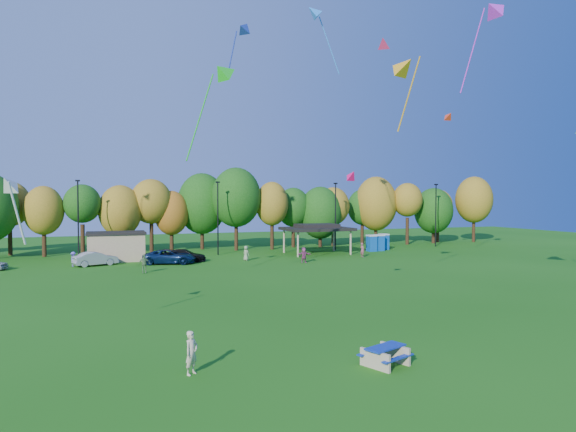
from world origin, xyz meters
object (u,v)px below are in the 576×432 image
object	(u,v)px
car_b	(96,259)
car_c	(170,257)
kite_flyer	(191,353)
car_d	(184,255)
picnic_table	(385,354)
porta_potties	(378,242)

from	to	relation	value
car_b	car_c	size ratio (longest dim) A/B	0.80
kite_flyer	car_d	world-z (taller)	kite_flyer
picnic_table	car_b	distance (m)	39.88
picnic_table	kite_flyer	bearing A→B (deg)	146.41
porta_potties	picnic_table	world-z (taller)	porta_potties
kite_flyer	car_b	size ratio (longest dim) A/B	0.39
porta_potties	car_d	xyz separation A→B (m)	(-26.23, -3.23, -0.41)
porta_potties	picnic_table	xyz separation A→B (m)	(-23.60, -41.65, -0.63)
kite_flyer	car_c	xyz separation A→B (m)	(3.42, 35.31, -0.11)
kite_flyer	car_c	world-z (taller)	kite_flyer
porta_potties	car_d	distance (m)	26.44
picnic_table	car_b	size ratio (longest dim) A/B	0.52
picnic_table	car_d	bearing A→B (deg)	72.31
picnic_table	car_b	xyz separation A→B (m)	(-11.85, 38.08, 0.26)
picnic_table	car_d	size ratio (longest dim) A/B	0.49
car_d	kite_flyer	bearing A→B (deg)	-170.84
car_b	car_c	bearing A→B (deg)	-118.27
kite_flyer	car_b	xyz separation A→B (m)	(-4.02, 36.41, -0.14)
car_b	kite_flyer	bearing A→B (deg)	166.48
car_c	car_d	world-z (taller)	car_c
porta_potties	car_c	distance (m)	28.40
picnic_table	kite_flyer	world-z (taller)	kite_flyer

